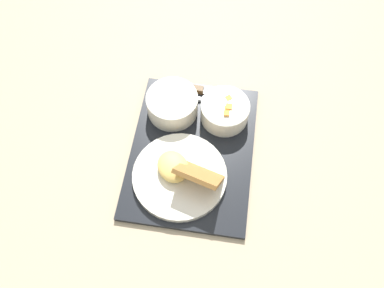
{
  "coord_description": "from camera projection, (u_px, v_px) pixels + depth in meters",
  "views": [
    {
      "loc": [
        0.44,
        0.1,
        0.89
      ],
      "look_at": [
        0.0,
        0.0,
        0.04
      ],
      "focal_mm": 38.0,
      "sensor_mm": 36.0,
      "label": 1
    }
  ],
  "objects": [
    {
      "name": "ground_plane",
      "position": [
        192.0,
        152.0,
        1.0
      ],
      "size": [
        4.0,
        4.0,
        0.0
      ],
      "primitive_type": "plane",
      "color": "tan"
    },
    {
      "name": "bowl_soup",
      "position": [
        172.0,
        103.0,
        1.01
      ],
      "size": [
        0.13,
        0.13,
        0.06
      ],
      "color": "silver",
      "rests_on": "serving_tray"
    },
    {
      "name": "knife",
      "position": [
        195.0,
        90.0,
        1.06
      ],
      "size": [
        0.02,
        0.19,
        0.02
      ],
      "rotation": [
        0.0,
        0.0,
        1.63
      ],
      "color": "silver",
      "rests_on": "serving_tray"
    },
    {
      "name": "plate_main",
      "position": [
        181.0,
        174.0,
        0.94
      ],
      "size": [
        0.22,
        0.22,
        0.09
      ],
      "color": "silver",
      "rests_on": "serving_tray"
    },
    {
      "name": "spoon",
      "position": [
        201.0,
        99.0,
        1.05
      ],
      "size": [
        0.04,
        0.15,
        0.01
      ],
      "rotation": [
        0.0,
        0.0,
        1.67
      ],
      "color": "silver",
      "rests_on": "serving_tray"
    },
    {
      "name": "serving_tray",
      "position": [
        192.0,
        151.0,
        0.99
      ],
      "size": [
        0.42,
        0.33,
        0.01
      ],
      "color": "black",
      "rests_on": "ground_plane"
    },
    {
      "name": "bowl_salad",
      "position": [
        225.0,
        111.0,
        1.0
      ],
      "size": [
        0.12,
        0.12,
        0.06
      ],
      "color": "silver",
      "rests_on": "serving_tray"
    }
  ]
}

